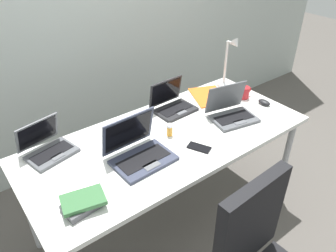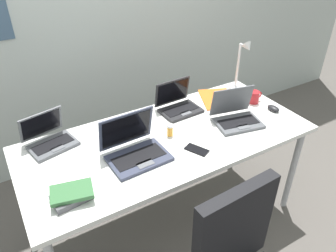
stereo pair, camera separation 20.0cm
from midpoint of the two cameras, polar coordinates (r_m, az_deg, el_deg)
The scene contains 14 objects.
ground_plane at distance 2.54m, azimuth -2.33°, elevation -15.71°, with size 12.00×12.00×0.00m, color #56514C.
wall_back at distance 2.72m, azimuth -17.37°, elevation 18.82°, with size 6.00×0.13×2.60m.
desk at distance 2.07m, azimuth -2.76°, elevation -3.25°, with size 1.80×0.80×0.74m.
desk_lamp at distance 2.59m, azimuth 8.32°, elevation 10.74°, with size 0.12×0.18×0.40m.
laptop_near_mouse at distance 1.86m, azimuth -8.14°, elevation -4.45°, with size 0.34×0.29×0.24m.
laptop_front_right at distance 2.23m, azimuth 8.38°, elevation 2.35°, with size 0.34×0.30×0.22m.
laptop_center at distance 2.30m, azimuth -1.72°, elevation 3.70°, with size 0.28×0.23×0.21m.
laptop_front_left at distance 2.04m, azimuth -22.78°, elevation -3.51°, with size 0.31×0.29×0.19m.
computer_mouse at distance 2.45m, azimuth 14.08°, elevation 3.92°, with size 0.06×0.10×0.03m, color black.
cell_phone at distance 1.94m, azimuth 2.48°, elevation -3.85°, with size 0.06×0.14×0.01m, color black.
pill_bottle at distance 2.03m, azimuth -2.52°, elevation -0.75°, with size 0.04×0.04×0.08m.
book_stack at distance 1.66m, azimuth -17.99°, elevation -12.71°, with size 0.22×0.17×0.06m.
paper_folder_near_lamp at distance 2.49m, azimuth 4.78°, elevation 5.09°, with size 0.23×0.31×0.01m, color orange.
coffee_mug at distance 2.49m, azimuth 10.85°, elevation 5.67°, with size 0.11×0.08×0.09m.
Camera 1 is at (-1.01, -1.33, 1.92)m, focal length 35.25 mm.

